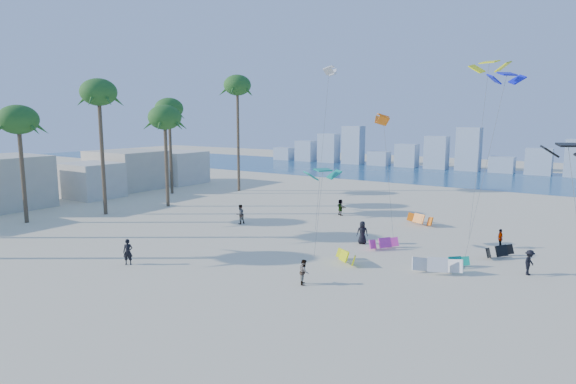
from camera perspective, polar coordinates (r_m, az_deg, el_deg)
The scene contains 10 objects.
ground at distance 30.78m, azimuth -22.13°, elevation -11.72°, with size 220.00×220.00×0.00m, color beige.
ocean at distance 91.75m, azimuth 18.10°, elevation 1.90°, with size 220.00×220.00×0.00m, color navy.
kitesurfer_near at distance 36.57m, azimuth -18.36°, elevation -6.73°, with size 0.68×0.45×1.86m, color black.
kitesurfer_mid at distance 30.91m, azimuth 1.91°, elevation -9.40°, with size 0.77×0.60×1.59m, color gray.
kitesurfers_far at distance 42.57m, azimuth 10.45°, elevation -4.28°, with size 33.17×14.03×1.93m.
grounded_kites at distance 39.06m, azimuth 15.88°, elevation -6.33°, with size 11.80×17.46×1.06m.
flying_kites at distance 41.62m, azimuth 17.25°, elevation 10.00°, with size 27.90×26.99×16.02m.
palm_row at distance 55.99m, azimuth -21.82°, elevation 9.91°, with size 10.62×44.80×16.20m.
beachfront_buildings at distance 68.98m, azimuth -23.87°, elevation 1.63°, with size 11.50×43.00×6.00m.
distant_skyline at distance 101.39m, azimuth 19.07°, elevation 4.23°, with size 85.00×3.00×8.40m.
Camera 1 is at (24.18, -15.89, 10.50)m, focal length 30.14 mm.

